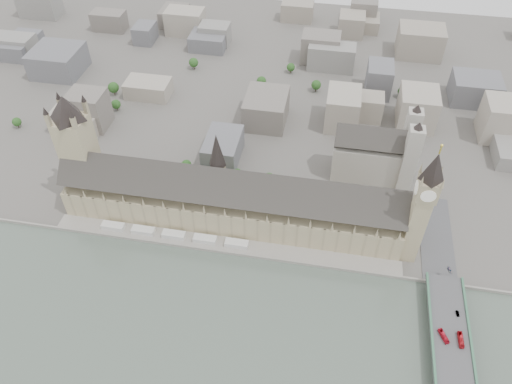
% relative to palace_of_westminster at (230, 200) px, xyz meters
% --- Properties ---
extents(ground, '(900.00, 900.00, 0.00)m').
position_rel_palace_of_westminster_xyz_m(ground, '(0.00, -19.70, -22.71)').
color(ground, '#595651').
rests_on(ground, ground).
extents(embankment_wall, '(600.00, 1.50, 3.00)m').
position_rel_palace_of_westminster_xyz_m(embankment_wall, '(0.00, -34.70, -21.21)').
color(embankment_wall, gray).
rests_on(embankment_wall, ground).
extents(river_terrace, '(270.00, 15.00, 2.00)m').
position_rel_palace_of_westminster_xyz_m(river_terrace, '(0.00, -27.20, -21.71)').
color(river_terrace, gray).
rests_on(river_terrace, ground).
extents(terrace_tents, '(118.00, 7.00, 4.00)m').
position_rel_palace_of_westminster_xyz_m(terrace_tents, '(-40.00, -26.70, -18.71)').
color(terrace_tents, silver).
rests_on(terrace_tents, river_terrace).
extents(palace_of_westminster, '(265.00, 40.73, 55.44)m').
position_rel_palace_of_westminster_xyz_m(palace_of_westminster, '(0.00, 0.00, 0.00)').
color(palace_of_westminster, tan).
rests_on(palace_of_westminster, ground).
extents(elizabeth_tower, '(17.00, 17.00, 107.50)m').
position_rel_palace_of_westminster_xyz_m(elizabeth_tower, '(138.00, -11.70, 35.38)').
color(elizabeth_tower, tan).
rests_on(elizabeth_tower, ground).
extents(victoria_tower, '(30.00, 30.00, 100.00)m').
position_rel_palace_of_westminster_xyz_m(victoria_tower, '(-122.00, 6.30, 32.50)').
color(victoria_tower, tan).
rests_on(victoria_tower, ground).
extents(central_tower, '(13.00, 13.00, 48.00)m').
position_rel_palace_of_westminster_xyz_m(central_tower, '(-10.00, 6.30, 35.21)').
color(central_tower, tan).
rests_on(central_tower, ground).
extents(westminster_bridge, '(25.00, 325.00, 10.25)m').
position_rel_palace_of_westminster_xyz_m(westminster_bridge, '(162.00, -107.20, -17.58)').
color(westminster_bridge, '#474749').
rests_on(westminster_bridge, ground).
extents(westminster_abbey, '(68.00, 36.00, 64.00)m').
position_rel_palace_of_westminster_xyz_m(westminster_abbey, '(110.92, 75.30, 2.38)').
color(westminster_abbey, '#A8A297').
rests_on(westminster_abbey, ground).
extents(city_skyline_inland, '(720.00, 360.00, 38.00)m').
position_rel_palace_of_westminster_xyz_m(city_skyline_inland, '(0.00, 225.30, -3.71)').
color(city_skyline_inland, gray).
rests_on(city_skyline_inland, ground).
extents(park_trees, '(110.00, 30.00, 15.00)m').
position_rel_palace_of_westminster_xyz_m(park_trees, '(-10.00, 40.30, -15.21)').
color(park_trees, '#244A1A').
rests_on(park_trees, ground).
extents(red_bus_north, '(6.61, 10.74, 2.97)m').
position_rel_palace_of_westminster_xyz_m(red_bus_north, '(156.95, -84.10, -10.97)').
color(red_bus_north, red).
rests_on(red_bus_north, westminster_bridge).
extents(red_bus_south, '(3.04, 11.51, 3.18)m').
position_rel_palace_of_westminster_xyz_m(red_bus_south, '(167.42, -84.85, -10.86)').
color(red_bus_south, red).
rests_on(red_bus_south, westminster_bridge).
extents(car_silver, '(2.13, 4.63, 1.47)m').
position_rel_palace_of_westminster_xyz_m(car_silver, '(167.78, -64.85, -11.72)').
color(car_silver, gray).
rests_on(car_silver, westminster_bridge).
extents(car_approach, '(3.90, 5.65, 1.52)m').
position_rel_palace_of_westminster_xyz_m(car_approach, '(165.92, -29.08, -11.70)').
color(car_approach, gray).
rests_on(car_approach, westminster_bridge).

